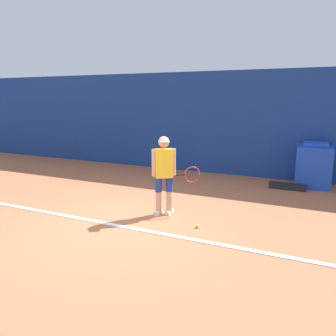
{
  "coord_description": "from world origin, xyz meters",
  "views": [
    {
      "loc": [
        3.28,
        -4.9,
        2.33
      ],
      "look_at": [
        0.56,
        1.05,
        0.92
      ],
      "focal_mm": 35.0,
      "sensor_mm": 36.0,
      "label": 1
    }
  ],
  "objects_px": {
    "tennis_player": "(165,172)",
    "tennis_ball": "(197,226)",
    "covered_chair": "(314,166)",
    "equipment_bag": "(287,186)"
  },
  "relations": [
    {
      "from": "tennis_player",
      "to": "equipment_bag",
      "type": "relative_size",
      "value": 1.78
    },
    {
      "from": "tennis_player",
      "to": "equipment_bag",
      "type": "distance_m",
      "value": 3.78
    },
    {
      "from": "tennis_player",
      "to": "tennis_ball",
      "type": "xyz_separation_m",
      "value": [
        0.86,
        -0.42,
        -0.85
      ]
    },
    {
      "from": "tennis_ball",
      "to": "equipment_bag",
      "type": "distance_m",
      "value": 3.66
    },
    {
      "from": "equipment_bag",
      "to": "covered_chair",
      "type": "bearing_deg",
      "value": 42.94
    },
    {
      "from": "tennis_player",
      "to": "covered_chair",
      "type": "height_order",
      "value": "tennis_player"
    },
    {
      "from": "tennis_player",
      "to": "tennis_ball",
      "type": "height_order",
      "value": "tennis_player"
    },
    {
      "from": "tennis_ball",
      "to": "covered_chair",
      "type": "xyz_separation_m",
      "value": [
        1.85,
        3.99,
        0.54
      ]
    },
    {
      "from": "tennis_ball",
      "to": "covered_chair",
      "type": "distance_m",
      "value": 4.43
    },
    {
      "from": "tennis_player",
      "to": "covered_chair",
      "type": "relative_size",
      "value": 1.34
    }
  ]
}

